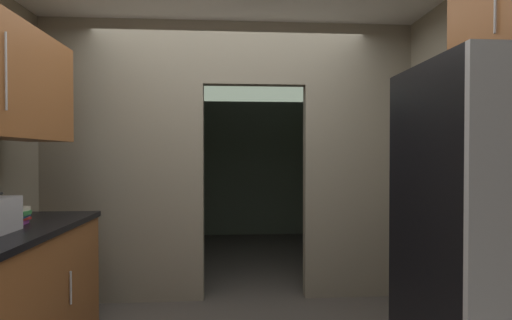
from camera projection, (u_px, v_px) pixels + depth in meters
The scene contains 4 objects.
kitchen_partition at pixel (224, 153), 3.42m from camera, with size 3.44×0.12×2.60m.
adjoining_room_shell at pixel (231, 159), 5.34m from camera, with size 3.44×2.82×2.60m.
refrigerator at pixel (500, 250), 1.76m from camera, with size 0.79×0.73×1.80m.
book_stack at pixel (17, 216), 2.36m from camera, with size 0.14×0.16×0.11m.
Camera 1 is at (0.03, -2.23, 1.36)m, focal length 25.50 mm.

